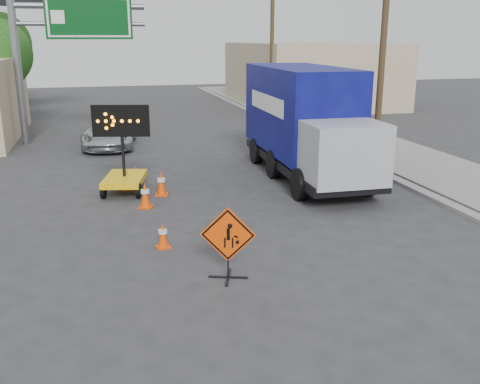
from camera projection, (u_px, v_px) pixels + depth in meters
name	position (u px, v px, depth m)	size (l,w,h in m)	color
ground	(261.00, 289.00, 10.98)	(100.00, 100.00, 0.00)	#2D2D30
curb_right	(311.00, 140.00, 26.66)	(0.40, 60.00, 0.12)	gray
sidewalk_right	(353.00, 138.00, 27.22)	(4.00, 60.00, 0.15)	gray
building_right_far	(309.00, 74.00, 41.40)	(10.00, 14.00, 4.60)	beige
highway_gantry	(61.00, 36.00, 25.16)	(6.18, 0.38, 6.90)	slate
utility_pole_near	(383.00, 45.00, 20.93)	(1.80, 0.26, 9.00)	#48361F
utility_pole_far	(272.00, 43.00, 33.93)	(1.80, 0.26, 9.00)	#48361F
tree_left_far	(0.00, 44.00, 35.35)	(4.10, 4.10, 6.66)	#48361F
construction_sign	(228.00, 241.00, 11.25)	(1.14, 0.82, 1.59)	black
arrow_board	(124.00, 173.00, 17.69)	(1.82, 2.27, 2.92)	yellow
pickup_truck	(110.00, 132.00, 25.19)	(2.25, 4.88, 1.36)	silver
box_truck	(305.00, 128.00, 19.44)	(2.86, 8.40, 3.96)	black
cone_a	(163.00, 235.00, 13.07)	(0.39, 0.39, 0.66)	#F14505
cone_b	(145.00, 195.00, 16.16)	(0.52, 0.52, 0.80)	#F14505
cone_c	(161.00, 183.00, 17.43)	(0.49, 0.49, 0.81)	#F14505
cone_d	(127.00, 180.00, 18.08)	(0.36, 0.36, 0.70)	#F14505
cone_e	(136.00, 175.00, 18.81)	(0.41, 0.41, 0.67)	#F14505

